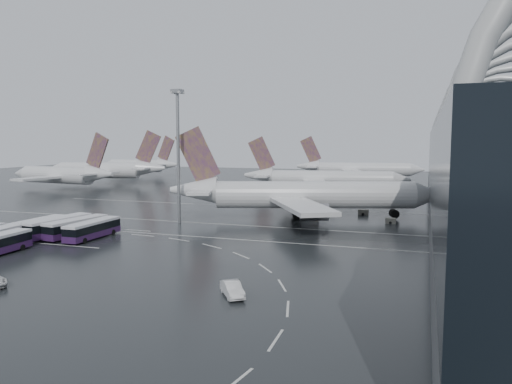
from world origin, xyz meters
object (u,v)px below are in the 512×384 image
(jet_remote_west, at_px, (63,175))
(gse_cart_belly_b, at_px, (363,212))
(floodlight_mast, at_px, (178,140))
(airliner_gate_b, at_px, (323,180))
(gse_cart_belly_e, at_px, (314,211))
(airliner_main, at_px, (301,196))
(jet_remote_mid, at_px, (107,170))
(bus_row_near_c, at_px, (76,227))
(bus_row_near_d, at_px, (93,229))
(gse_cart_belly_d, at_px, (391,221))
(bus_row_near_a, at_px, (38,226))
(van_curve_c, at_px, (232,289))
(jet_remote_far, at_px, (140,166))
(bus_row_near_b, at_px, (58,226))
(airliner_gate_c, at_px, (357,169))

(jet_remote_west, distance_m, gse_cart_belly_b, 109.22)
(jet_remote_west, bearing_deg, floodlight_mast, 152.10)
(airliner_gate_b, xyz_separation_m, gse_cart_belly_e, (6.61, -43.18, -4.17))
(airliner_main, relative_size, jet_remote_mid, 1.22)
(jet_remote_west, height_order, bus_row_near_c, jet_remote_west)
(bus_row_near_d, bearing_deg, gse_cart_belly_d, -55.68)
(bus_row_near_a, height_order, van_curve_c, bus_row_near_a)
(airliner_gate_b, height_order, van_curve_c, airliner_gate_b)
(jet_remote_far, height_order, floodlight_mast, floodlight_mast)
(bus_row_near_a, height_order, bus_row_near_d, bus_row_near_d)
(bus_row_near_b, distance_m, van_curve_c, 48.75)
(airliner_main, relative_size, bus_row_near_c, 4.39)
(jet_remote_west, bearing_deg, airliner_gate_b, -162.04)
(floodlight_mast, bearing_deg, bus_row_near_c, -118.22)
(jet_remote_far, bearing_deg, airliner_gate_c, -168.08)
(jet_remote_west, relative_size, jet_remote_far, 1.03)
(gse_cart_belly_e, bearing_deg, gse_cart_belly_d, -27.62)
(jet_remote_far, bearing_deg, gse_cart_belly_b, 149.58)
(bus_row_near_c, bearing_deg, floodlight_mast, -21.13)
(jet_remote_mid, bearing_deg, bus_row_near_b, 108.41)
(van_curve_c, distance_m, gse_cart_belly_e, 66.30)
(floodlight_mast, bearing_deg, bus_row_near_a, -130.20)
(bus_row_near_d, xyz_separation_m, floodlight_mast, (6.56, 20.46, 15.86))
(airliner_gate_c, bearing_deg, gse_cart_belly_d, -86.62)
(van_curve_c, relative_size, gse_cart_belly_b, 2.18)
(bus_row_near_c, bearing_deg, van_curve_c, -113.30)
(floodlight_mast, bearing_deg, jet_remote_mid, 133.68)
(airliner_gate_b, height_order, gse_cart_belly_b, airliner_gate_b)
(jet_remote_far, bearing_deg, bus_row_near_a, 122.53)
(airliner_gate_c, distance_m, gse_cart_belly_b, 100.65)
(bus_row_near_d, xyz_separation_m, gse_cart_belly_b, (42.41, 44.23, -1.11))
(bus_row_near_a, distance_m, van_curve_c, 52.00)
(van_curve_c, bearing_deg, gse_cart_belly_e, 58.61)
(van_curve_c, xyz_separation_m, gse_cart_belly_d, (13.56, 56.48, -0.26))
(bus_row_near_b, bearing_deg, bus_row_near_a, 104.77)
(airliner_gate_b, xyz_separation_m, bus_row_near_a, (-35.67, -87.36, -3.01))
(jet_remote_far, xyz_separation_m, van_curve_c, (110.51, -158.85, -4.20))
(gse_cart_belly_b, relative_size, gse_cart_belly_e, 1.24)
(airliner_gate_c, bearing_deg, van_curve_c, -94.94)
(bus_row_near_a, bearing_deg, bus_row_near_b, -81.06)
(bus_row_near_b, height_order, van_curve_c, bus_row_near_b)
(airliner_main, bearing_deg, airliner_gate_c, 73.20)
(floodlight_mast, bearing_deg, bus_row_near_b, -124.18)
(bus_row_near_c, bearing_deg, jet_remote_mid, 39.60)
(jet_remote_west, relative_size, gse_cart_belly_b, 19.63)
(airliner_gate_c, distance_m, bus_row_near_a, 149.78)
(gse_cart_belly_b, bearing_deg, jet_remote_west, 166.90)
(airliner_main, distance_m, bus_row_near_b, 50.85)
(gse_cart_belly_d, bearing_deg, jet_remote_far, 140.47)
(bus_row_near_d, bearing_deg, bus_row_near_c, 80.70)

